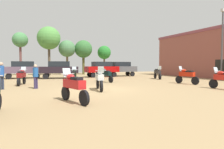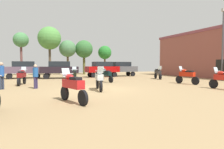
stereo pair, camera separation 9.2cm
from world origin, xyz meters
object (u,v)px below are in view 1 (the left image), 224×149
at_px(motorcycle_6, 74,86).
at_px(tree_7, 67,49).
at_px(car_2, 23,68).
at_px(person_1, 1,74).
at_px(car_6, 121,68).
at_px(motorcycle_8, 74,75).
at_px(tree_2, 20,41).
at_px(lamp_post, 222,41).
at_px(car_1, 59,68).
at_px(person_3, 36,75).
at_px(motorcycle_1, 158,73).
at_px(motorcycle_12, 187,75).
at_px(tree_4, 104,53).
at_px(motorcycle_11, 106,74).
at_px(tree_1, 83,49).
at_px(car_3, 102,68).
at_px(motorcycle_3, 99,79).
at_px(motorcycle_2, 22,76).
at_px(tree_6, 49,38).

height_order(motorcycle_6, tree_7, tree_7).
height_order(car_2, person_1, car_2).
bearing_deg(car_2, car_6, -97.86).
xyz_separation_m(motorcycle_8, tree_2, (-4.85, 15.02, 4.48)).
xyz_separation_m(motorcycle_6, motorcycle_8, (1.78, 8.32, -0.01)).
bearing_deg(motorcycle_6, lamp_post, 1.44).
xyz_separation_m(car_1, person_3, (-2.76, -9.09, -0.22)).
height_order(motorcycle_1, tree_2, tree_2).
height_order(motorcycle_12, car_1, car_1).
bearing_deg(motorcycle_1, tree_2, -26.69).
height_order(motorcycle_8, car_2, car_2).
bearing_deg(motorcycle_6, car_6, 41.31).
bearing_deg(tree_2, lamp_post, -43.11).
bearing_deg(car_2, car_1, -118.26).
bearing_deg(tree_4, motorcycle_11, -110.41).
relative_size(motorcycle_8, car_1, 0.46).
bearing_deg(tree_1, tree_4, -1.55).
height_order(motorcycle_1, lamp_post, lamp_post).
height_order(motorcycle_6, lamp_post, lamp_post).
xyz_separation_m(car_1, lamp_post, (14.86, -9.48, 2.85)).
xyz_separation_m(car_2, tree_7, (6.28, 6.31, 2.97)).
distance_m(motorcycle_8, car_3, 8.65).
distance_m(motorcycle_12, person_3, 11.78).
distance_m(motorcycle_6, tree_7, 23.34).
xyz_separation_m(motorcycle_3, motorcycle_11, (2.41, 5.06, -0.03)).
relative_size(person_3, tree_2, 0.25).
xyz_separation_m(motorcycle_1, motorcycle_8, (-9.64, -1.09, -0.01)).
xyz_separation_m(motorcycle_1, car_3, (-4.52, 5.86, 0.45)).
relative_size(tree_1, lamp_post, 0.78).
distance_m(car_6, tree_4, 7.18).
height_order(tree_1, tree_4, tree_1).
bearing_deg(tree_2, motorcycle_2, -87.27).
xyz_separation_m(motorcycle_2, car_3, (9.27, 6.74, 0.45)).
xyz_separation_m(motorcycle_11, car_6, (5.18, 7.45, 0.46)).
bearing_deg(person_1, motorcycle_11, -24.61).
relative_size(car_6, tree_7, 0.78).
distance_m(person_3, tree_2, 18.26).
bearing_deg(car_6, tree_7, 42.14).
xyz_separation_m(person_1, tree_7, (7.15, 16.75, 3.10)).
bearing_deg(motorcycle_2, person_3, -59.22).
xyz_separation_m(person_1, tree_6, (4.36, 16.40, 4.58)).
relative_size(car_1, tree_2, 0.70).
xyz_separation_m(motorcycle_3, car_2, (-4.87, 13.25, 0.43)).
bearing_deg(motorcycle_11, tree_2, 105.02).
xyz_separation_m(motorcycle_8, car_3, (5.12, 6.96, 0.46)).
bearing_deg(motorcycle_6, motorcycle_2, 88.92).
bearing_deg(motorcycle_2, car_2, 103.51).
xyz_separation_m(car_6, person_1, (-13.33, -9.71, -0.12)).
xyz_separation_m(motorcycle_11, motorcycle_12, (5.56, -4.32, 0.02)).
relative_size(motorcycle_3, tree_6, 0.31).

